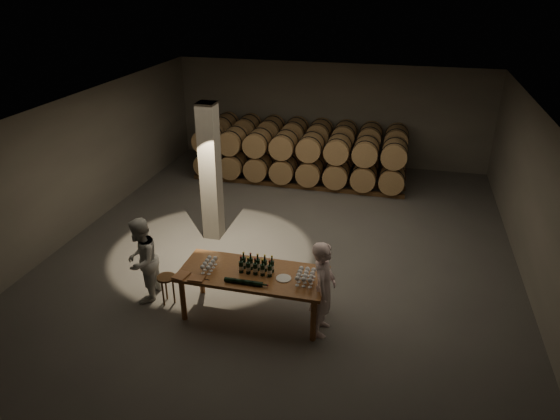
% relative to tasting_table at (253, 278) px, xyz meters
% --- Properties ---
extents(room, '(12.00, 12.00, 12.00)m').
position_rel_tasting_table_xyz_m(room, '(-1.80, 2.70, 0.80)').
color(room, '#585552').
rests_on(room, ground).
extents(tasting_table, '(2.60, 1.10, 0.90)m').
position_rel_tasting_table_xyz_m(tasting_table, '(0.00, 0.00, 0.00)').
color(tasting_table, brown).
rests_on(tasting_table, ground).
extents(barrel_stack_back, '(6.26, 0.95, 1.57)m').
position_rel_tasting_table_xyz_m(barrel_stack_back, '(-0.57, 7.70, 0.03)').
color(barrel_stack_back, '#54381C').
rests_on(barrel_stack_back, ground).
extents(barrel_stack_front, '(6.26, 0.95, 1.57)m').
position_rel_tasting_table_xyz_m(barrel_stack_front, '(-0.57, 6.30, 0.03)').
color(barrel_stack_front, '#54381C').
rests_on(barrel_stack_front, ground).
extents(bottle_cluster, '(0.60, 0.23, 0.33)m').
position_rel_tasting_table_xyz_m(bottle_cluster, '(0.06, 0.03, 0.22)').
color(bottle_cluster, black).
rests_on(bottle_cluster, tasting_table).
extents(lying_bottles, '(0.77, 0.08, 0.08)m').
position_rel_tasting_table_xyz_m(lying_bottles, '(-0.04, -0.37, 0.14)').
color(lying_bottles, black).
rests_on(lying_bottles, tasting_table).
extents(glass_cluster_left, '(0.19, 0.41, 0.17)m').
position_rel_tasting_table_xyz_m(glass_cluster_left, '(-0.79, -0.07, 0.23)').
color(glass_cluster_left, silver).
rests_on(glass_cluster_left, tasting_table).
extents(glass_cluster_right, '(0.31, 0.42, 0.18)m').
position_rel_tasting_table_xyz_m(glass_cluster_right, '(0.95, -0.03, 0.24)').
color(glass_cluster_right, silver).
rests_on(glass_cluster_right, tasting_table).
extents(plate, '(0.27, 0.27, 0.02)m').
position_rel_tasting_table_xyz_m(plate, '(0.57, -0.05, 0.11)').
color(plate, silver).
rests_on(plate, tasting_table).
extents(notebook_near, '(0.27, 0.22, 0.03)m').
position_rel_tasting_table_xyz_m(notebook_near, '(-0.88, -0.43, 0.12)').
color(notebook_near, '#945C36').
rests_on(notebook_near, tasting_table).
extents(notebook_corner, '(0.28, 0.32, 0.02)m').
position_rel_tasting_table_xyz_m(notebook_corner, '(-1.18, -0.40, 0.12)').
color(notebook_corner, '#945C36').
rests_on(notebook_corner, tasting_table).
extents(pen, '(0.13, 0.03, 0.01)m').
position_rel_tasting_table_xyz_m(pen, '(-0.72, -0.41, 0.11)').
color(pen, black).
rests_on(pen, tasting_table).
extents(stool, '(0.35, 0.35, 0.58)m').
position_rel_tasting_table_xyz_m(stool, '(-1.68, -0.04, -0.32)').
color(stool, '#54381C').
rests_on(stool, ground).
extents(person_man, '(0.42, 0.64, 1.76)m').
position_rel_tasting_table_xyz_m(person_man, '(1.28, -0.16, 0.08)').
color(person_man, white).
rests_on(person_man, ground).
extents(person_woman, '(0.73, 0.89, 1.68)m').
position_rel_tasting_table_xyz_m(person_woman, '(-2.16, -0.01, 0.04)').
color(person_woman, silver).
rests_on(person_woman, ground).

